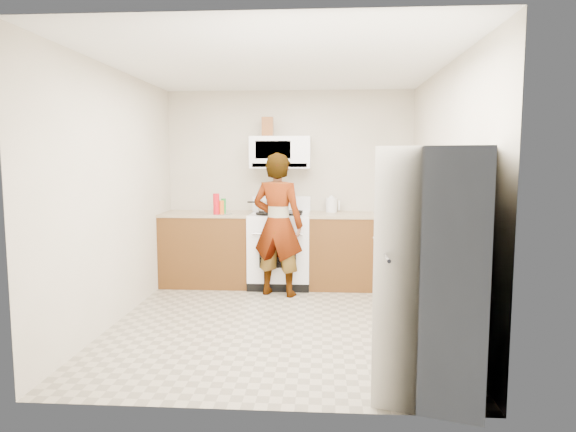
# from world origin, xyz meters

# --- Properties ---
(floor) EXTENTS (3.60, 3.60, 0.00)m
(floor) POSITION_xyz_m (0.00, 0.00, 0.00)
(floor) COLOR gray
(floor) RESTS_ON ground
(back_wall) EXTENTS (3.20, 0.02, 2.50)m
(back_wall) POSITION_xyz_m (0.00, 1.79, 1.25)
(back_wall) COLOR beige
(back_wall) RESTS_ON floor
(right_wall) EXTENTS (0.02, 3.60, 2.50)m
(right_wall) POSITION_xyz_m (1.59, 0.00, 1.25)
(right_wall) COLOR beige
(right_wall) RESTS_ON floor
(cabinet_left) EXTENTS (1.12, 0.62, 0.90)m
(cabinet_left) POSITION_xyz_m (-1.04, 1.49, 0.45)
(cabinet_left) COLOR #5C3516
(cabinet_left) RESTS_ON floor
(counter_left) EXTENTS (1.14, 0.64, 0.03)m
(counter_left) POSITION_xyz_m (-1.04, 1.49, 0.92)
(counter_left) COLOR gray
(counter_left) RESTS_ON cabinet_left
(cabinet_right) EXTENTS (0.80, 0.62, 0.90)m
(cabinet_right) POSITION_xyz_m (0.68, 1.49, 0.45)
(cabinet_right) COLOR #5C3516
(cabinet_right) RESTS_ON floor
(counter_right) EXTENTS (0.82, 0.64, 0.03)m
(counter_right) POSITION_xyz_m (0.68, 1.49, 0.92)
(counter_right) COLOR gray
(counter_right) RESTS_ON cabinet_right
(gas_range) EXTENTS (0.76, 0.65, 1.13)m
(gas_range) POSITION_xyz_m (-0.10, 1.48, 0.49)
(gas_range) COLOR white
(gas_range) RESTS_ON floor
(microwave) EXTENTS (0.76, 0.38, 0.40)m
(microwave) POSITION_xyz_m (-0.10, 1.61, 1.70)
(microwave) COLOR white
(microwave) RESTS_ON back_wall
(person) EXTENTS (0.71, 0.57, 1.69)m
(person) POSITION_xyz_m (-0.09, 1.04, 0.85)
(person) COLOR tan
(person) RESTS_ON floor
(fridge) EXTENTS (0.88, 0.88, 1.70)m
(fridge) POSITION_xyz_m (1.20, -1.48, 0.85)
(fridge) COLOR beige
(fridge) RESTS_ON floor
(kettle) EXTENTS (0.17, 0.17, 0.18)m
(kettle) POSITION_xyz_m (0.55, 1.67, 1.02)
(kettle) COLOR silver
(kettle) RESTS_ON counter_right
(jug) EXTENTS (0.14, 0.14, 0.24)m
(jug) POSITION_xyz_m (-0.26, 1.59, 2.02)
(jug) COLOR brown
(jug) RESTS_ON microwave
(saucepan) EXTENTS (0.32, 0.32, 0.13)m
(saucepan) POSITION_xyz_m (-0.27, 1.62, 1.02)
(saucepan) COLOR silver
(saucepan) RESTS_ON gas_range
(tray) EXTENTS (0.27, 0.20, 0.05)m
(tray) POSITION_xyz_m (-0.02, 1.34, 0.96)
(tray) COLOR silver
(tray) RESTS_ON gas_range
(bottle_spray) EXTENTS (0.08, 0.08, 0.26)m
(bottle_spray) POSITION_xyz_m (-0.86, 1.25, 1.07)
(bottle_spray) COLOR red
(bottle_spray) RESTS_ON counter_left
(bottle_hot_sauce) EXTENTS (0.06, 0.06, 0.17)m
(bottle_hot_sauce) POSITION_xyz_m (-0.80, 1.26, 1.02)
(bottle_hot_sauce) COLOR #E15B19
(bottle_hot_sauce) RESTS_ON counter_left
(bottle_green_cap) EXTENTS (0.08, 0.08, 0.19)m
(bottle_green_cap) POSITION_xyz_m (-0.79, 1.36, 1.03)
(bottle_green_cap) COLOR #198B2D
(bottle_green_cap) RESTS_ON counter_left
(pot_lid) EXTENTS (0.24, 0.24, 0.01)m
(pot_lid) POSITION_xyz_m (-0.79, 1.29, 0.94)
(pot_lid) COLOR white
(pot_lid) RESTS_ON counter_left
(broom) EXTENTS (0.19, 0.28, 1.43)m
(broom) POSITION_xyz_m (1.59, 0.76, 0.73)
(broom) COLOR silver
(broom) RESTS_ON floor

